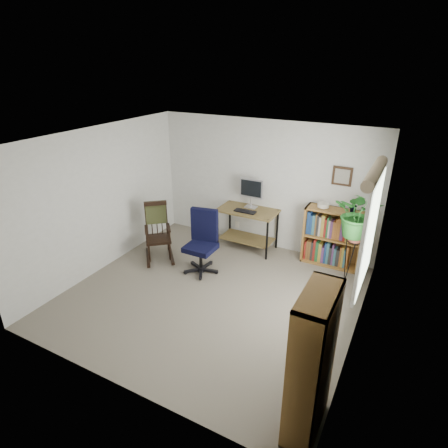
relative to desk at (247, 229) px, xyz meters
The scene contains 18 objects.
floor 1.75m from the desk, 83.67° to the right, with size 4.20×4.00×0.00m, color gray.
ceiling 2.64m from the desk, 83.67° to the right, with size 4.20×4.00×0.00m, color silver.
wall_back 0.88m from the desk, 57.83° to the left, with size 4.20×0.00×2.40m, color silver.
wall_front 3.79m from the desk, 87.08° to the right, with size 4.20×0.00×2.40m, color silver.
wall_left 2.68m from the desk, 138.35° to the right, with size 0.00×4.00×2.40m, color silver.
wall_right 2.96m from the desk, 36.60° to the right, with size 0.00×4.00×2.40m, color silver.
window 2.83m from the desk, 31.91° to the right, with size 0.12×1.20×1.50m, color silver, non-canonical shape.
desk is the anchor object (origin of this frame).
monitor 0.69m from the desk, 90.00° to the left, with size 0.46×0.16×0.56m, color #B9B8BD, non-canonical shape.
keyboard 0.42m from the desk, 90.00° to the right, with size 0.40×0.15×0.03m, color black.
office_chair 1.23m from the desk, 105.44° to the right, with size 0.60×0.60×1.09m, color black, non-canonical shape.
rocking_chair 1.68m from the desk, 138.05° to the right, with size 0.55×0.91×1.05m, color black, non-canonical shape.
low_bookshelf 1.57m from the desk, ahead, with size 0.98×0.33×1.04m, color olive, non-canonical shape.
tall_bookshelf 3.86m from the desk, 56.71° to the right, with size 0.29×0.69×1.57m, color olive, non-canonical shape.
plant_stand 2.04m from the desk, 12.19° to the right, with size 0.26×0.26×0.94m, color black, non-canonical shape.
spider_plant 2.37m from the desk, 12.19° to the right, with size 1.69×1.88×1.46m, color #246824.
potted_plant_small 1.97m from the desk, ahead, with size 0.13×0.24×0.11m, color #246824.
framed_picture 1.98m from the desk, ahead, with size 0.32×0.04×0.32m, color black, non-canonical shape.
Camera 1 is at (2.43, -4.19, 3.37)m, focal length 30.00 mm.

